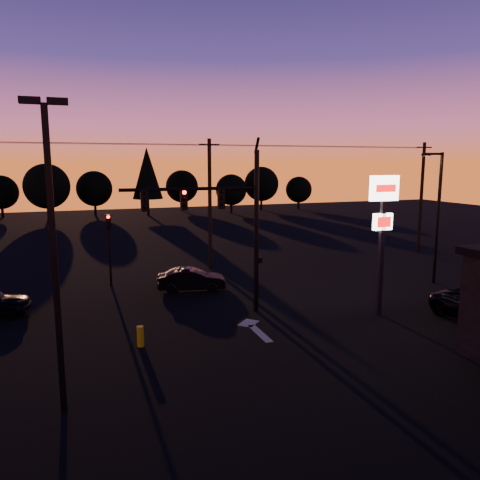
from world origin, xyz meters
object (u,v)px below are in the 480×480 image
object	(u,v)px
secondary_signal	(109,239)
parking_lot_light	(53,239)
bollard	(140,336)
traffic_signal_mast	(225,215)
car_mid	(191,279)
pylon_sign	(383,215)
streetlight	(437,212)

from	to	relation	value
secondary_signal	parking_lot_light	size ratio (longest dim) A/B	0.48
parking_lot_light	bollard	bearing A→B (deg)	56.21
traffic_signal_mast	car_mid	distance (m)	6.51
secondary_signal	parking_lot_light	world-z (taller)	parking_lot_light
pylon_sign	parking_lot_light	bearing A→B (deg)	-162.77
traffic_signal_mast	secondary_signal	bearing A→B (deg)	123.19
secondary_signal	pylon_sign	distance (m)	15.75
bollard	traffic_signal_mast	bearing A→B (deg)	30.84
parking_lot_light	pylon_sign	world-z (taller)	parking_lot_light
pylon_sign	car_mid	xyz separation A→B (m)	(-7.63, 7.37, -4.26)
traffic_signal_mast	parking_lot_light	world-z (taller)	parking_lot_light
traffic_signal_mast	streetlight	xyz separation A→B (m)	(14.01, 1.51, -0.52)
secondary_signal	pylon_sign	world-z (taller)	pylon_sign
traffic_signal_mast	car_mid	size ratio (longest dim) A/B	2.18
secondary_signal	pylon_sign	xyz separation A→B (m)	(12.00, -9.99, 2.05)
bollard	parking_lot_light	bearing A→B (deg)	-123.79
parking_lot_light	bollard	size ratio (longest dim) A/B	10.75
secondary_signal	parking_lot_light	xyz separation A→B (m)	(-2.50, -14.49, 2.41)
pylon_sign	bollard	xyz separation A→B (m)	(-11.63, -0.21, -4.49)
bollard	secondary_signal	bearing A→B (deg)	92.07
secondary_signal	streetlight	bearing A→B (deg)	-17.56
traffic_signal_mast	streetlight	bearing A→B (deg)	6.14
streetlight	car_mid	size ratio (longest dim) A/B	2.03
secondary_signal	bollard	world-z (taller)	secondary_signal
pylon_sign	streetlight	world-z (taller)	streetlight
parking_lot_light	secondary_signal	bearing A→B (deg)	80.21
parking_lot_light	traffic_signal_mast	bearing A→B (deg)	43.37
traffic_signal_mast	parking_lot_light	bearing A→B (deg)	-136.63
traffic_signal_mast	bollard	xyz separation A→B (m)	(-4.53, -2.71, -4.51)
traffic_signal_mast	bollard	bearing A→B (deg)	-149.16
secondary_signal	car_mid	world-z (taller)	secondary_signal
traffic_signal_mast	pylon_sign	world-z (taller)	traffic_signal_mast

